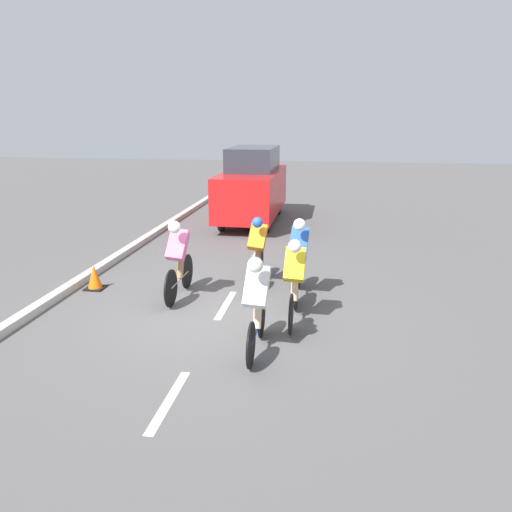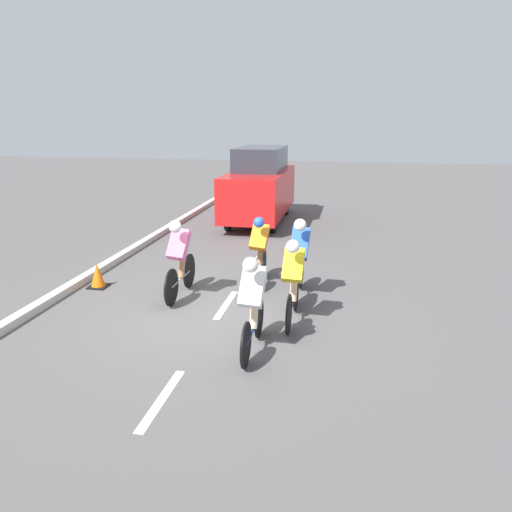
{
  "view_description": "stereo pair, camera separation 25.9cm",
  "coord_description": "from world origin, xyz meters",
  "px_view_note": "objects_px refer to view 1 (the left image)",
  "views": [
    {
      "loc": [
        -1.87,
        7.97,
        3.32
      ],
      "look_at": [
        -0.55,
        -0.3,
        0.95
      ],
      "focal_mm": 35.0,
      "sensor_mm": 36.0,
      "label": 1
    },
    {
      "loc": [
        -2.13,
        7.93,
        3.32
      ],
      "look_at": [
        -0.55,
        -0.3,
        0.95
      ],
      "focal_mm": 35.0,
      "sensor_mm": 36.0,
      "label": 2
    }
  ],
  "objects_px": {
    "cyclist_white": "(257,302)",
    "support_car": "(252,186)",
    "cyclist_blue": "(298,256)",
    "traffic_cone": "(95,277)",
    "cyclist_pink": "(178,257)",
    "cyclist_orange": "(257,249)",
    "cyclist_yellow": "(294,278)"
  },
  "relations": [
    {
      "from": "cyclist_pink",
      "to": "traffic_cone",
      "type": "bearing_deg",
      "value": -7.82
    },
    {
      "from": "cyclist_orange",
      "to": "support_car",
      "type": "bearing_deg",
      "value": -79.67
    },
    {
      "from": "traffic_cone",
      "to": "cyclist_blue",
      "type": "bearing_deg",
      "value": -178.0
    },
    {
      "from": "support_car",
      "to": "traffic_cone",
      "type": "xyz_separation_m",
      "value": [
        2.02,
        6.9,
        -0.93
      ]
    },
    {
      "from": "cyclist_blue",
      "to": "traffic_cone",
      "type": "bearing_deg",
      "value": 2.0
    },
    {
      "from": "cyclist_pink",
      "to": "cyclist_blue",
      "type": "relative_size",
      "value": 0.99
    },
    {
      "from": "cyclist_white",
      "to": "support_car",
      "type": "bearing_deg",
      "value": -80.2
    },
    {
      "from": "cyclist_white",
      "to": "traffic_cone",
      "type": "bearing_deg",
      "value": -32.01
    },
    {
      "from": "cyclist_blue",
      "to": "cyclist_yellow",
      "type": "bearing_deg",
      "value": 91.26
    },
    {
      "from": "cyclist_yellow",
      "to": "support_car",
      "type": "bearing_deg",
      "value": -75.8
    },
    {
      "from": "cyclist_blue",
      "to": "cyclist_white",
      "type": "relative_size",
      "value": 1.05
    },
    {
      "from": "cyclist_blue",
      "to": "traffic_cone",
      "type": "height_order",
      "value": "cyclist_blue"
    },
    {
      "from": "support_car",
      "to": "cyclist_blue",
      "type": "bearing_deg",
      "value": 106.38
    },
    {
      "from": "cyclist_yellow",
      "to": "cyclist_white",
      "type": "bearing_deg",
      "value": 70.0
    },
    {
      "from": "cyclist_white",
      "to": "support_car",
      "type": "relative_size",
      "value": 0.35
    },
    {
      "from": "cyclist_yellow",
      "to": "traffic_cone",
      "type": "height_order",
      "value": "cyclist_yellow"
    },
    {
      "from": "cyclist_blue",
      "to": "cyclist_pink",
      "type": "bearing_deg",
      "value": 10.09
    },
    {
      "from": "cyclist_pink",
      "to": "support_car",
      "type": "height_order",
      "value": "support_car"
    },
    {
      "from": "cyclist_yellow",
      "to": "support_car",
      "type": "relative_size",
      "value": 0.36
    },
    {
      "from": "cyclist_white",
      "to": "support_car",
      "type": "distance_m",
      "value": 9.29
    },
    {
      "from": "cyclist_white",
      "to": "traffic_cone",
      "type": "xyz_separation_m",
      "value": [
        3.6,
        -2.25,
        -0.56
      ]
    },
    {
      "from": "support_car",
      "to": "traffic_cone",
      "type": "height_order",
      "value": "support_car"
    },
    {
      "from": "cyclist_white",
      "to": "traffic_cone",
      "type": "relative_size",
      "value": 3.33
    },
    {
      "from": "cyclist_blue",
      "to": "support_car",
      "type": "relative_size",
      "value": 0.37
    },
    {
      "from": "cyclist_pink",
      "to": "traffic_cone",
      "type": "relative_size",
      "value": 3.48
    },
    {
      "from": "cyclist_blue",
      "to": "cyclist_orange",
      "type": "relative_size",
      "value": 1.04
    },
    {
      "from": "cyclist_pink",
      "to": "cyclist_white",
      "type": "height_order",
      "value": "cyclist_pink"
    },
    {
      "from": "cyclist_white",
      "to": "traffic_cone",
      "type": "distance_m",
      "value": 4.28
    },
    {
      "from": "cyclist_pink",
      "to": "cyclist_orange",
      "type": "xyz_separation_m",
      "value": [
        -1.32,
        -0.99,
        -0.05
      ]
    },
    {
      "from": "cyclist_pink",
      "to": "support_car",
      "type": "bearing_deg",
      "value": -91.61
    },
    {
      "from": "cyclist_orange",
      "to": "support_car",
      "type": "xyz_separation_m",
      "value": [
        1.12,
        -6.17,
        0.41
      ]
    },
    {
      "from": "cyclist_blue",
      "to": "cyclist_white",
      "type": "xyz_separation_m",
      "value": [
        0.41,
        2.39,
        -0.02
      ]
    }
  ]
}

